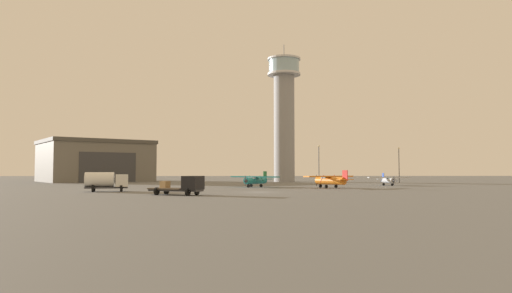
# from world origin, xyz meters

# --- Properties ---
(ground_plane) EXTENTS (400.00, 400.00, 0.00)m
(ground_plane) POSITION_xyz_m (0.00, 0.00, 0.00)
(ground_plane) COLOR #60605E
(control_tower) EXTENTS (9.46, 9.46, 39.44)m
(control_tower) POSITION_xyz_m (9.71, 62.06, 20.01)
(control_tower) COLOR gray
(control_tower) RESTS_ON ground_plane
(hangar) EXTENTS (37.20, 36.19, 11.78)m
(hangar) POSITION_xyz_m (-45.00, 66.58, 5.91)
(hangar) COLOR #6B665B
(hangar) RESTS_ON ground_plane
(airplane_silver) EXTENTS (8.92, 7.01, 2.63)m
(airplane_silver) POSITION_xyz_m (28.57, 28.54, 1.23)
(airplane_silver) COLOR #B7BABF
(airplane_silver) RESTS_ON ground_plane
(airplane_orange) EXTENTS (10.07, 8.31, 3.24)m
(airplane_orange) POSITION_xyz_m (13.61, 14.83, 1.51)
(airplane_orange) COLOR orange
(airplane_orange) RESTS_ON ground_plane
(airplane_teal) EXTENTS (9.28, 7.88, 3.04)m
(airplane_teal) POSITION_xyz_m (0.24, 20.02, 1.42)
(airplane_teal) COLOR teal
(airplane_teal) RESTS_ON ground_plane
(truck_fuel_tanker_white) EXTENTS (6.50, 3.90, 2.92)m
(truck_fuel_tanker_white) POSITION_xyz_m (-22.93, 2.33, 1.64)
(truck_fuel_tanker_white) COLOR #38383D
(truck_fuel_tanker_white) RESTS_ON ground_plane
(truck_flatbed_black) EXTENTS (7.57, 5.28, 2.49)m
(truck_flatbed_black) POSITION_xyz_m (-9.97, -7.94, 1.22)
(truck_flatbed_black) COLOR #38383D
(truck_flatbed_black) RESTS_ON ground_plane
(light_post_west) EXTENTS (0.44, 0.44, 9.20)m
(light_post_west) POSITION_xyz_m (38.30, 49.49, 5.44)
(light_post_west) COLOR #38383D
(light_post_west) RESTS_ON ground_plane
(light_post_east) EXTENTS (0.44, 0.44, 9.41)m
(light_post_east) POSITION_xyz_m (16.39, 43.34, 5.55)
(light_post_east) COLOR #38383D
(light_post_east) RESTS_ON ground_plane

